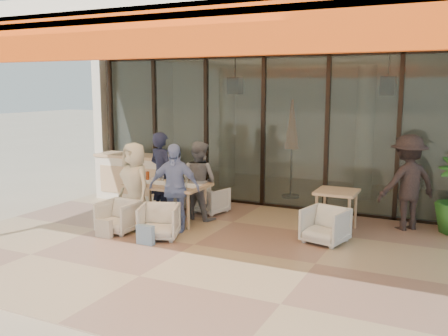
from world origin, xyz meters
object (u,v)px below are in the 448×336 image
object	(u,v)px
diner_navy	(162,174)
diner_periwinkle	(174,188)
diner_grey	(199,181)
side_table	(337,196)
diner_cream	(135,185)
chair_far_right	(211,199)
chair_near_right	(159,220)
dining_table	(168,187)
chair_near_left	(119,215)
side_chair	(325,224)
chair_far_left	(175,195)
host_counter	(136,177)
standing_woman	(407,183)

from	to	relation	value
diner_navy	diner_periwinkle	world-z (taller)	diner_navy
diner_grey	side_table	bearing A→B (deg)	-164.30
diner_cream	chair_far_right	bearing A→B (deg)	78.43
diner_navy	diner_grey	bearing A→B (deg)	-161.85
chair_far_right	chair_near_right	xyz separation A→B (m)	(0.00, -1.90, 0.03)
diner_periwinkle	diner_cream	bearing A→B (deg)	166.70
dining_table	diner_periwinkle	xyz separation A→B (m)	(0.43, -0.46, 0.10)
dining_table	chair_near_left	size ratio (longest dim) A/B	2.38
chair_near_left	side_chair	distance (m)	3.55
chair_far_left	side_chair	bearing A→B (deg)	169.28
chair_near_right	side_chair	xyz separation A→B (m)	(2.57, 0.98, 0.00)
chair_far_right	side_chair	bearing A→B (deg)	175.27
dining_table	side_table	size ratio (longest dim) A/B	2.01
host_counter	diner_periwinkle	bearing A→B (deg)	-39.91
chair_near_left	diner_grey	distance (m)	1.69
diner_cream	diner_periwinkle	bearing A→B (deg)	19.39
diner_cream	side_table	distance (m)	3.63
chair_far_right	chair_near_right	distance (m)	1.90
chair_far_right	side_table	world-z (taller)	side_table
chair_far_right	diner_cream	bearing A→B (deg)	74.08
chair_far_right	chair_near_left	distance (m)	2.08
dining_table	chair_far_right	bearing A→B (deg)	65.73
host_counter	chair_far_left	size ratio (longest dim) A/B	3.01
diner_periwinkle	dining_table	bearing A→B (deg)	119.73
dining_table	chair_near_right	distance (m)	1.11
diner_cream	diner_navy	bearing A→B (deg)	109.39
chair_near_left	diner_periwinkle	xyz separation A→B (m)	(0.84, 0.50, 0.47)
side_chair	host_counter	bearing A→B (deg)	178.01
dining_table	chair_near_right	bearing A→B (deg)	-66.00
diner_cream	side_chair	xyz separation A→B (m)	(3.41, 0.48, -0.44)
diner_grey	side_chair	world-z (taller)	diner_grey
diner_periwinkle	side_chair	distance (m)	2.66
dining_table	chair_near_right	size ratio (longest dim) A/B	2.31
host_counter	side_table	bearing A→B (deg)	-6.13
chair_near_left	chair_far_left	bearing A→B (deg)	91.03
diner_grey	side_table	xyz separation A→B (m)	(2.57, 0.33, -0.12)
dining_table	diner_grey	distance (m)	0.62
chair_near_right	diner_cream	size ratio (longest dim) A/B	0.42
diner_periwinkle	standing_woman	bearing A→B (deg)	13.90
host_counter	standing_woman	bearing A→B (deg)	1.60
diner_cream	side_table	world-z (taller)	diner_cream
chair_far_right	chair_near_right	size ratio (longest dim) A/B	0.92
chair_near_left	chair_near_right	xyz separation A→B (m)	(0.84, 0.00, 0.01)
host_counter	diner_periwinkle	xyz separation A→B (m)	(2.06, -1.72, 0.25)
chair_far_right	diner_cream	size ratio (longest dim) A/B	0.39
dining_table	chair_near_right	world-z (taller)	dining_table
dining_table	diner_navy	distance (m)	0.62
chair_far_left	host_counter	bearing A→B (deg)	-10.38
diner_grey	chair_near_right	bearing A→B (deg)	98.50
chair_far_right	side_chair	xyz separation A→B (m)	(2.57, -0.92, 0.03)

